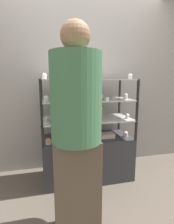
% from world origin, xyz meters
% --- Properties ---
extents(ground_plane, '(20.00, 20.00, 0.00)m').
position_xyz_m(ground_plane, '(0.00, 0.00, 0.00)').
color(ground_plane, brown).
extents(back_wall, '(8.00, 0.05, 2.60)m').
position_xyz_m(back_wall, '(0.00, 0.42, 1.30)').
color(back_wall, gray).
rests_on(back_wall, ground_plane).
extents(display_base, '(1.15, 0.55, 0.56)m').
position_xyz_m(display_base, '(0.00, 0.00, 0.28)').
color(display_base, '#333338').
rests_on(display_base, ground_plane).
extents(display_riser_lower, '(1.15, 0.55, 0.25)m').
position_xyz_m(display_riser_lower, '(0.00, 0.00, 0.79)').
color(display_riser_lower, black).
rests_on(display_riser_lower, display_base).
extents(display_riser_middle, '(1.15, 0.55, 0.25)m').
position_xyz_m(display_riser_middle, '(0.00, 0.00, 1.05)').
color(display_riser_middle, black).
rests_on(display_riser_middle, display_riser_lower).
extents(display_riser_upper, '(1.15, 0.55, 0.25)m').
position_xyz_m(display_riser_upper, '(0.00, 0.00, 1.30)').
color(display_riser_upper, black).
rests_on(display_riser_upper, display_riser_middle).
extents(layer_cake_centerpiece, '(0.22, 0.22, 0.14)m').
position_xyz_m(layer_cake_centerpiece, '(0.12, 0.05, 0.88)').
color(layer_cake_centerpiece, '#DBBC84').
rests_on(layer_cake_centerpiece, display_riser_lower).
extents(sheet_cake_frosted, '(0.19, 0.14, 0.06)m').
position_xyz_m(sheet_cake_frosted, '(0.25, -0.07, 0.58)').
color(sheet_cake_frosted, beige).
rests_on(sheet_cake_frosted, display_base).
extents(cupcake_0, '(0.06, 0.06, 0.08)m').
position_xyz_m(cupcake_0, '(-0.50, -0.15, 0.59)').
color(cupcake_0, white).
rests_on(cupcake_0, display_base).
extents(cupcake_1, '(0.06, 0.06, 0.08)m').
position_xyz_m(cupcake_1, '(-0.18, -0.10, 0.59)').
color(cupcake_1, white).
rests_on(cupcake_1, display_base).
extents(cupcake_2, '(0.06, 0.06, 0.08)m').
position_xyz_m(cupcake_2, '(0.51, -0.10, 0.59)').
color(cupcake_2, white).
rests_on(cupcake_2, display_base).
extents(price_tag_0, '(0.04, 0.00, 0.04)m').
position_xyz_m(price_tag_0, '(0.04, -0.25, 0.58)').
color(price_tag_0, white).
rests_on(price_tag_0, display_base).
extents(cupcake_3, '(0.05, 0.05, 0.07)m').
position_xyz_m(cupcake_3, '(-0.51, -0.05, 0.84)').
color(cupcake_3, '#CCB28C').
rests_on(cupcake_3, display_riser_lower).
extents(cupcake_4, '(0.05, 0.05, 0.07)m').
position_xyz_m(cupcake_4, '(-0.26, -0.05, 0.84)').
color(cupcake_4, beige).
rests_on(cupcake_4, display_riser_lower).
extents(cupcake_5, '(0.05, 0.05, 0.07)m').
position_xyz_m(cupcake_5, '(0.51, -0.11, 0.84)').
color(cupcake_5, white).
rests_on(cupcake_5, display_riser_lower).
extents(price_tag_1, '(0.04, 0.00, 0.04)m').
position_xyz_m(price_tag_1, '(-0.24, -0.25, 0.83)').
color(price_tag_1, white).
rests_on(price_tag_1, display_riser_lower).
extents(cupcake_6, '(0.06, 0.06, 0.07)m').
position_xyz_m(cupcake_6, '(-0.51, -0.14, 1.09)').
color(cupcake_6, beige).
rests_on(cupcake_6, display_riser_middle).
extents(cupcake_7, '(0.06, 0.06, 0.07)m').
position_xyz_m(cupcake_7, '(-0.16, -0.10, 1.09)').
color(cupcake_7, beige).
rests_on(cupcake_7, display_riser_middle).
extents(cupcake_8, '(0.06, 0.06, 0.07)m').
position_xyz_m(cupcake_8, '(0.16, -0.08, 1.09)').
color(cupcake_8, '#CCB28C').
rests_on(cupcake_8, display_riser_middle).
extents(cupcake_9, '(0.06, 0.06, 0.07)m').
position_xyz_m(cupcake_9, '(0.50, -0.06, 1.09)').
color(cupcake_9, white).
rests_on(cupcake_9, display_riser_middle).
extents(price_tag_2, '(0.04, 0.00, 0.04)m').
position_xyz_m(price_tag_2, '(0.18, -0.25, 1.08)').
color(price_tag_2, white).
rests_on(price_tag_2, display_riser_middle).
extents(cupcake_10, '(0.05, 0.05, 0.07)m').
position_xyz_m(cupcake_10, '(-0.52, -0.08, 1.35)').
color(cupcake_10, beige).
rests_on(cupcake_10, display_riser_upper).
extents(cupcake_11, '(0.05, 0.05, 0.07)m').
position_xyz_m(cupcake_11, '(-0.01, -0.04, 1.35)').
color(cupcake_11, '#CCB28C').
rests_on(cupcake_11, display_riser_upper).
extents(cupcake_12, '(0.05, 0.05, 0.07)m').
position_xyz_m(cupcake_12, '(0.53, -0.12, 1.35)').
color(cupcake_12, '#CCB28C').
rests_on(cupcake_12, display_riser_upper).
extents(price_tag_3, '(0.04, 0.00, 0.04)m').
position_xyz_m(price_tag_3, '(-0.25, -0.25, 1.33)').
color(price_tag_3, white).
rests_on(price_tag_3, display_riser_upper).
extents(customer_figure, '(0.40, 0.40, 1.73)m').
position_xyz_m(customer_figure, '(-0.28, -0.81, 0.93)').
color(customer_figure, brown).
rests_on(customer_figure, ground_plane).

